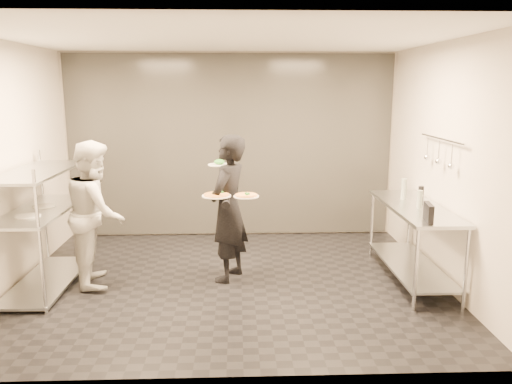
{
  "coord_description": "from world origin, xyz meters",
  "views": [
    {
      "loc": [
        0.1,
        -5.61,
        2.28
      ],
      "look_at": [
        0.31,
        -0.02,
        1.1
      ],
      "focal_mm": 35.0,
      "sensor_mm": 36.0,
      "label": 1
    }
  ],
  "objects_px": {
    "waiter": "(228,209)",
    "bottle_clear": "(420,199)",
    "prep_counter": "(413,230)",
    "bottle_dark": "(421,196)",
    "pass_rack": "(42,222)",
    "pos_monitor": "(428,213)",
    "pizza_plate_far": "(246,195)",
    "pizza_plate_near": "(217,195)",
    "salad_plate": "(219,163)",
    "bottle_green": "(404,189)",
    "chef": "(96,213)"
  },
  "relations": [
    {
      "from": "waiter",
      "to": "bottle_clear",
      "type": "xyz_separation_m",
      "value": [
        2.2,
        -0.24,
        0.15
      ]
    },
    {
      "from": "prep_counter",
      "to": "bottle_dark",
      "type": "relative_size",
      "value": 8.05
    },
    {
      "from": "pass_rack",
      "to": "prep_counter",
      "type": "bearing_deg",
      "value": 0.03
    },
    {
      "from": "pos_monitor",
      "to": "bottle_dark",
      "type": "distance_m",
      "value": 0.77
    },
    {
      "from": "prep_counter",
      "to": "pass_rack",
      "type": "bearing_deg",
      "value": -179.97
    },
    {
      "from": "pizza_plate_far",
      "to": "pizza_plate_near",
      "type": "bearing_deg",
      "value": 163.73
    },
    {
      "from": "pizza_plate_far",
      "to": "bottle_dark",
      "type": "bearing_deg",
      "value": 5.07
    },
    {
      "from": "pizza_plate_near",
      "to": "salad_plate",
      "type": "xyz_separation_m",
      "value": [
        0.02,
        0.51,
        0.29
      ]
    },
    {
      "from": "bottle_green",
      "to": "pos_monitor",
      "type": "bearing_deg",
      "value": -95.11
    },
    {
      "from": "salad_plate",
      "to": "bottle_dark",
      "type": "relative_size",
      "value": 1.24
    },
    {
      "from": "chef",
      "to": "waiter",
      "type": "bearing_deg",
      "value": -101.53
    },
    {
      "from": "pizza_plate_far",
      "to": "bottle_clear",
      "type": "xyz_separation_m",
      "value": [
        1.99,
        0.03,
        -0.07
      ]
    },
    {
      "from": "prep_counter",
      "to": "pizza_plate_far",
      "type": "relative_size",
      "value": 6.3
    },
    {
      "from": "pizza_plate_near",
      "to": "bottle_clear",
      "type": "height_order",
      "value": "bottle_clear"
    },
    {
      "from": "pizza_plate_near",
      "to": "bottle_green",
      "type": "xyz_separation_m",
      "value": [
        2.29,
        0.39,
        -0.03
      ]
    },
    {
      "from": "waiter",
      "to": "prep_counter",
      "type": "bearing_deg",
      "value": 111.22
    },
    {
      "from": "pass_rack",
      "to": "waiter",
      "type": "xyz_separation_m",
      "value": [
        2.14,
        0.12,
        0.11
      ]
    },
    {
      "from": "chef",
      "to": "pizza_plate_far",
      "type": "relative_size",
      "value": 5.92
    },
    {
      "from": "pizza_plate_near",
      "to": "bottle_green",
      "type": "height_order",
      "value": "bottle_green"
    },
    {
      "from": "waiter",
      "to": "chef",
      "type": "xyz_separation_m",
      "value": [
        -1.54,
        -0.03,
        -0.03
      ]
    },
    {
      "from": "chef",
      "to": "salad_plate",
      "type": "distance_m",
      "value": 1.57
    },
    {
      "from": "salad_plate",
      "to": "bottle_clear",
      "type": "height_order",
      "value": "salad_plate"
    },
    {
      "from": "pass_rack",
      "to": "pizza_plate_far",
      "type": "distance_m",
      "value": 2.37
    },
    {
      "from": "waiter",
      "to": "salad_plate",
      "type": "relative_size",
      "value": 6.28
    },
    {
      "from": "waiter",
      "to": "pizza_plate_far",
      "type": "relative_size",
      "value": 6.12
    },
    {
      "from": "pass_rack",
      "to": "pos_monitor",
      "type": "bearing_deg",
      "value": -9.67
    },
    {
      "from": "waiter",
      "to": "pizza_plate_far",
      "type": "height_order",
      "value": "waiter"
    },
    {
      "from": "pizza_plate_near",
      "to": "pos_monitor",
      "type": "relative_size",
      "value": 1.25
    },
    {
      "from": "pos_monitor",
      "to": "bottle_green",
      "type": "bearing_deg",
      "value": 93.49
    },
    {
      "from": "waiter",
      "to": "pizza_plate_near",
      "type": "xyz_separation_m",
      "value": [
        -0.13,
        -0.17,
        0.2
      ]
    },
    {
      "from": "prep_counter",
      "to": "chef",
      "type": "relative_size",
      "value": 1.06
    },
    {
      "from": "pos_monitor",
      "to": "salad_plate",
      "type": "bearing_deg",
      "value": 160.26
    },
    {
      "from": "prep_counter",
      "to": "bottle_clear",
      "type": "distance_m",
      "value": 0.42
    },
    {
      "from": "pos_monitor",
      "to": "pass_rack",
      "type": "bearing_deg",
      "value": 178.94
    },
    {
      "from": "waiter",
      "to": "bottle_green",
      "type": "height_order",
      "value": "waiter"
    },
    {
      "from": "pass_rack",
      "to": "salad_plate",
      "type": "bearing_deg",
      "value": 12.76
    },
    {
      "from": "pass_rack",
      "to": "salad_plate",
      "type": "relative_size",
      "value": 5.75
    },
    {
      "from": "salad_plate",
      "to": "chef",
      "type": "bearing_deg",
      "value": -165.36
    },
    {
      "from": "pizza_plate_near",
      "to": "pizza_plate_far",
      "type": "bearing_deg",
      "value": -16.27
    },
    {
      "from": "pass_rack",
      "to": "pizza_plate_near",
      "type": "height_order",
      "value": "pass_rack"
    },
    {
      "from": "pass_rack",
      "to": "bottle_clear",
      "type": "bearing_deg",
      "value": -1.61
    },
    {
      "from": "chef",
      "to": "pos_monitor",
      "type": "height_order",
      "value": "chef"
    },
    {
      "from": "prep_counter",
      "to": "chef",
      "type": "distance_m",
      "value": 3.74
    },
    {
      "from": "prep_counter",
      "to": "pos_monitor",
      "type": "bearing_deg",
      "value": -99.46
    },
    {
      "from": "waiter",
      "to": "bottle_green",
      "type": "distance_m",
      "value": 2.18
    },
    {
      "from": "bottle_clear",
      "to": "pass_rack",
      "type": "bearing_deg",
      "value": 178.39
    },
    {
      "from": "chef",
      "to": "bottle_clear",
      "type": "relative_size",
      "value": 8.21
    },
    {
      "from": "waiter",
      "to": "pos_monitor",
      "type": "height_order",
      "value": "waiter"
    },
    {
      "from": "waiter",
      "to": "bottle_dark",
      "type": "relative_size",
      "value": 7.81
    },
    {
      "from": "waiter",
      "to": "bottle_clear",
      "type": "distance_m",
      "value": 2.21
    }
  ]
}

